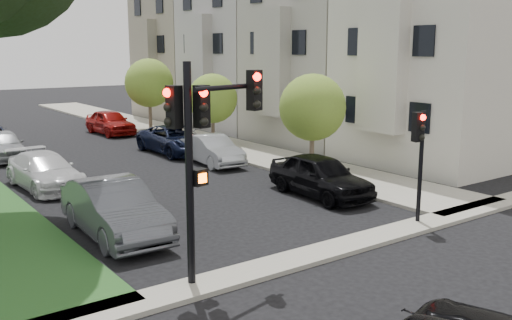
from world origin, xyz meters
TOP-DOWN VIEW (x-y plane):
  - ground at (0.00, 0.00)m, footprint 140.00×140.00m
  - sidewalk_right at (6.75, 24.00)m, footprint 3.50×44.00m
  - sidewalk_cross at (0.00, 2.00)m, footprint 60.00×1.00m
  - house_a at (12.45, 8.00)m, footprint 7.70×7.55m
  - house_b at (12.45, 15.50)m, footprint 7.70×7.55m
  - house_c at (12.45, 23.00)m, footprint 7.70×7.55m
  - house_d at (12.45, 30.50)m, footprint 7.70×7.55m
  - small_tree_a at (6.20, 9.52)m, footprint 2.80×2.80m
  - small_tree_b at (6.20, 17.42)m, footprint 2.62×2.62m
  - small_tree_c at (6.20, 24.99)m, footprint 3.07×3.07m
  - traffic_signal_main at (-3.41, 2.23)m, footprint 2.43×0.69m
  - traffic_signal_secondary at (3.86, 2.19)m, footprint 0.46×0.37m
  - car_parked_0 at (3.87, 6.41)m, footprint 2.06×4.57m
  - car_parked_1 at (3.78, 13.58)m, footprint 1.73×4.16m
  - car_parked_2 at (3.76, 17.02)m, footprint 2.34×5.05m
  - car_parked_3 at (3.59, 25.20)m, footprint 1.93×4.48m
  - car_parked_5 at (-3.80, 6.54)m, footprint 1.85×4.89m
  - car_parked_6 at (-3.74, 13.42)m, footprint 2.14×4.70m
  - car_parked_7 at (-3.69, 20.29)m, footprint 1.89×4.23m

SIDE VIEW (x-z plane):
  - ground at x=0.00m, z-range 0.00..0.00m
  - sidewalk_right at x=6.75m, z-range 0.00..0.12m
  - sidewalk_cross at x=0.00m, z-range 0.00..0.12m
  - car_parked_6 at x=-3.74m, z-range 0.00..1.33m
  - car_parked_1 at x=3.78m, z-range 0.00..1.34m
  - car_parked_2 at x=3.76m, z-range 0.00..1.40m
  - car_parked_7 at x=-3.69m, z-range 0.00..1.41m
  - car_parked_3 at x=3.59m, z-range 0.00..1.51m
  - car_parked_0 at x=3.87m, z-range 0.00..1.52m
  - car_parked_5 at x=-3.80m, z-range 0.00..1.59m
  - traffic_signal_secondary at x=3.86m, z-range 0.68..4.11m
  - small_tree_b at x=6.20m, z-range 0.65..4.58m
  - small_tree_a at x=6.20m, z-range 0.69..4.90m
  - small_tree_c at x=6.20m, z-range 0.76..5.36m
  - traffic_signal_main at x=-3.41m, z-range 0.94..5.90m
  - house_a at x=12.45m, z-range -1.05..14.92m
  - house_b at x=12.45m, z-range -1.05..14.92m
  - house_c at x=12.45m, z-range -1.05..14.92m
  - house_d at x=12.45m, z-range -1.05..14.92m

